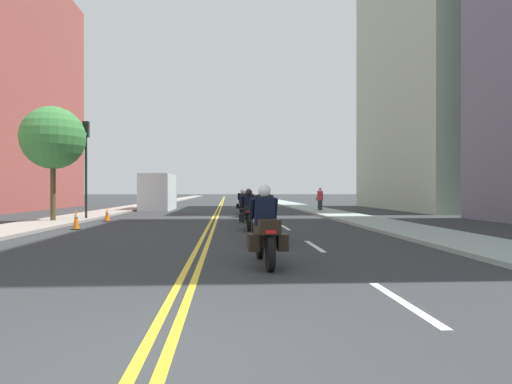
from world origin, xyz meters
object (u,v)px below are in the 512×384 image
at_px(motorcycle_1, 264,220).
at_px(traffic_cone_1, 107,214).
at_px(motorcycle_3, 248,208).
at_px(motorcycle_4, 246,206).
at_px(street_tree_1, 53,138).
at_px(parked_truck, 159,194).
at_px(motorcycle_0, 265,233).
at_px(motorcycle_2, 249,213).
at_px(traffic_cone_0, 76,219).
at_px(traffic_light_near, 86,153).
at_px(motorcycle_5, 242,204).
at_px(pedestrian_0, 320,199).

bearing_deg(motorcycle_1, traffic_cone_1, 127.41).
xyz_separation_m(motorcycle_3, motorcycle_4, (0.09, 4.47, -0.02)).
relative_size(street_tree_1, parked_truck, 0.85).
distance_m(motorcycle_0, parked_truck, 27.00).
distance_m(motorcycle_0, motorcycle_3, 11.94).
relative_size(motorcycle_2, traffic_cone_1, 3.18).
height_order(traffic_cone_0, traffic_light_near, traffic_light_near).
distance_m(motorcycle_2, street_tree_1, 10.60).
bearing_deg(traffic_cone_0, street_tree_1, 121.90).
relative_size(motorcycle_5, pedestrian_0, 1.30).
xyz_separation_m(motorcycle_5, parked_truck, (-6.40, 6.08, 0.61)).
distance_m(traffic_light_near, parked_truck, 12.64).
bearing_deg(street_tree_1, pedestrian_0, 32.92).
xyz_separation_m(traffic_light_near, street_tree_1, (-1.03, -1.59, 0.55)).
relative_size(motorcycle_1, motorcycle_2, 0.98).
bearing_deg(motorcycle_3, motorcycle_1, -86.10).
distance_m(motorcycle_5, traffic_cone_1, 9.90).
xyz_separation_m(motorcycle_4, pedestrian_0, (5.58, 5.59, 0.24)).
xyz_separation_m(motorcycle_0, parked_truck, (-6.18, 26.27, 0.60)).
distance_m(motorcycle_0, motorcycle_2, 8.04).
bearing_deg(traffic_light_near, motorcycle_5, 37.25).
bearing_deg(motorcycle_1, motorcycle_5, 90.88).
distance_m(motorcycle_3, pedestrian_0, 11.55).
distance_m(pedestrian_0, parked_truck, 12.80).
bearing_deg(street_tree_1, motorcycle_5, 40.30).
bearing_deg(traffic_cone_0, motorcycle_0, -52.27).
height_order(motorcycle_2, street_tree_1, street_tree_1).
relative_size(motorcycle_5, street_tree_1, 0.41).
bearing_deg(motorcycle_2, motorcycle_3, 89.60).
distance_m(motorcycle_5, parked_truck, 8.85).
xyz_separation_m(motorcycle_0, traffic_light_near, (-7.98, 13.96, 2.79)).
height_order(motorcycle_5, traffic_light_near, traffic_light_near).
distance_m(traffic_cone_1, street_tree_1, 4.40).
xyz_separation_m(motorcycle_5, pedestrian_0, (5.66, 1.81, 0.23)).
height_order(motorcycle_0, motorcycle_4, motorcycle_0).
bearing_deg(traffic_light_near, motorcycle_0, -60.24).
height_order(traffic_cone_0, pedestrian_0, pedestrian_0).
bearing_deg(parked_truck, traffic_light_near, -98.31).
xyz_separation_m(motorcycle_2, street_tree_1, (-9.08, 4.33, 3.37)).
bearing_deg(motorcycle_5, traffic_cone_1, -132.73).
relative_size(motorcycle_0, motorcycle_1, 1.04).
bearing_deg(motorcycle_5, street_tree_1, -138.10).
bearing_deg(motorcycle_4, parked_truck, 123.26).
bearing_deg(pedestrian_0, traffic_light_near, 60.32).
height_order(motorcycle_1, motorcycle_5, motorcycle_1).
xyz_separation_m(motorcycle_3, traffic_light_near, (-8.20, 2.02, 2.78)).
distance_m(motorcycle_1, motorcycle_4, 12.64).
relative_size(traffic_light_near, pedestrian_0, 2.94).
xyz_separation_m(traffic_light_near, parked_truck, (1.80, 12.32, -2.19)).
height_order(pedestrian_0, parked_truck, parked_truck).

